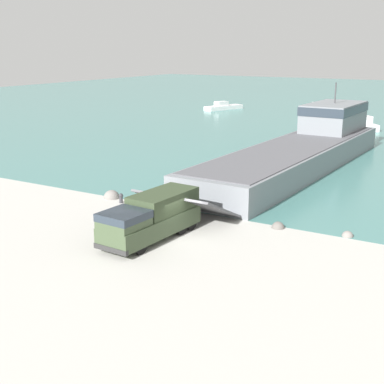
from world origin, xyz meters
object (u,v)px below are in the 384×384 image
object	(u,v)px
moored_boat_c	(223,107)
soldier_on_ramp	(117,219)
mooring_bollard	(121,198)
moored_boat_a	(364,125)
military_truck	(151,217)
moored_boat_b	(319,111)
landing_craft	(305,146)

from	to	relation	value
moored_boat_c	soldier_on_ramp	bearing A→B (deg)	-46.75
mooring_bollard	moored_boat_a	bearing A→B (deg)	81.61
mooring_bollard	soldier_on_ramp	bearing A→B (deg)	-54.29
military_truck	soldier_on_ramp	bearing A→B (deg)	-80.33
soldier_on_ramp	mooring_bollard	xyz separation A→B (m)	(-4.25, 5.92, -0.61)
military_truck	moored_boat_b	bearing A→B (deg)	-167.17
landing_craft	moored_boat_b	bearing A→B (deg)	107.51
moored_boat_a	moored_boat_b	size ratio (longest dim) A/B	0.85
landing_craft	mooring_bollard	distance (m)	22.90
military_truck	mooring_bollard	bearing A→B (deg)	-125.66
moored_boat_b	moored_boat_c	xyz separation A→B (m)	(-19.25, -0.96, -0.22)
moored_boat_b	moored_boat_a	bearing A→B (deg)	19.25
moored_boat_c	mooring_bollard	size ratio (longest dim) A/B	11.09
moored_boat_c	mooring_bollard	distance (m)	67.32
soldier_on_ramp	moored_boat_c	world-z (taller)	soldier_on_ramp
soldier_on_ramp	moored_boat_b	world-z (taller)	moored_boat_b
moored_boat_a	moored_boat_c	world-z (taller)	moored_boat_a
military_truck	moored_boat_b	distance (m)	70.61
soldier_on_ramp	moored_boat_b	distance (m)	70.52
military_truck	landing_craft	bearing A→B (deg)	-177.98
soldier_on_ramp	moored_boat_a	xyz separation A→B (m)	(3.07, 55.58, -0.33)
moored_boat_a	mooring_bollard	bearing A→B (deg)	-138.91
military_truck	moored_boat_a	xyz separation A→B (m)	(0.48, 55.32, -0.82)
mooring_bollard	moored_boat_c	bearing A→B (deg)	110.29
moored_boat_c	mooring_bollard	bearing A→B (deg)	-48.24
moored_boat_b	mooring_bollard	world-z (taller)	moored_boat_b
military_truck	moored_boat_c	size ratio (longest dim) A/B	0.92
military_truck	mooring_bollard	world-z (taller)	military_truck
moored_boat_a	military_truck	bearing A→B (deg)	-131.02
moored_boat_a	mooring_bollard	distance (m)	50.21
landing_craft	mooring_bollard	size ratio (longest dim) A/B	50.88
military_truck	moored_boat_b	world-z (taller)	military_truck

